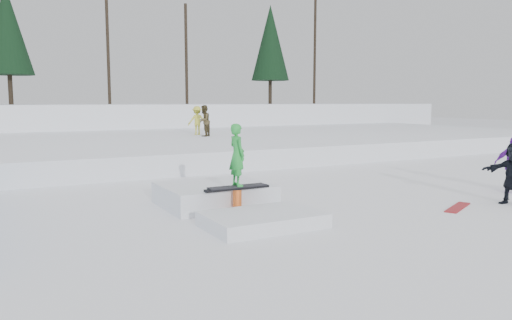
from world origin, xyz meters
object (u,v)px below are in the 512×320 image
walker_olive (204,121)px  walker_ygreen (197,120)px  spectator_purple (512,165)px  jib_rail_feature (227,198)px

walker_olive → walker_ygreen: walker_olive is taller
spectator_purple → jib_rail_feature: 8.46m
walker_ygreen → spectator_purple: bearing=108.5°
walker_olive → spectator_purple: (3.28, -15.08, -0.81)m
spectator_purple → jib_rail_feature: (-8.28, 1.70, -0.50)m
walker_ygreen → jib_rail_feature: bearing=78.5°
walker_ygreen → jib_rail_feature: (-5.16, -14.76, -1.28)m
walker_ygreen → jib_rail_feature: size_ratio=0.35×
walker_ygreen → spectator_purple: size_ratio=0.97×
walker_olive → jib_rail_feature: walker_olive is taller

